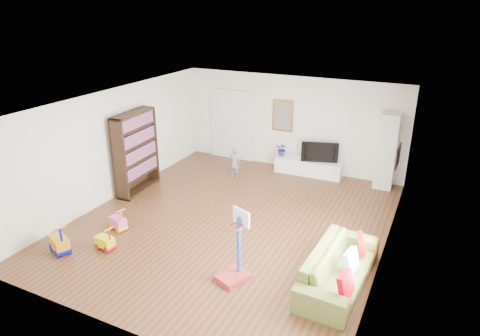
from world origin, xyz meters
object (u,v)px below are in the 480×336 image
at_px(media_console, 308,167).
at_px(basketball_hoop, 232,247).
at_px(bookshelf, 136,152).
at_px(sofa, 339,267).

relative_size(media_console, basketball_hoop, 1.41).
bearing_deg(bookshelf, sofa, -19.94).
xyz_separation_m(bookshelf, sofa, (5.67, -1.66, -0.71)).
distance_m(bookshelf, basketball_hoop, 4.62).
relative_size(sofa, basketball_hoop, 1.71).
relative_size(media_console, bookshelf, 0.91).
bearing_deg(sofa, media_console, 26.34).
height_order(sofa, basketball_hoop, basketball_hoop).
bearing_deg(media_console, basketball_hoop, -88.49).
distance_m(media_console, bookshelf, 4.78).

